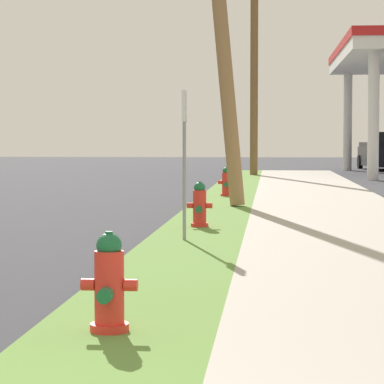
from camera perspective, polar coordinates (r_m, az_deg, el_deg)
name	(u,v)px	position (r m, az deg, el deg)	size (l,w,h in m)	color
fire_hydrant_nearest	(109,288)	(6.64, -5.32, -6.14)	(0.42, 0.37, 0.74)	red
fire_hydrant_second	(200,207)	(14.61, 0.49, -0.96)	(0.42, 0.38, 0.74)	red
fire_hydrant_third	(226,183)	(22.74, 2.21, 0.56)	(0.42, 0.37, 0.74)	red
utility_pole_midground	(220,9)	(19.80, 1.79, 11.60)	(1.58, 1.53, 8.38)	#937047
utility_pole_background	(254,50)	(37.08, 4.00, 9.04)	(1.28, 0.79, 10.07)	brown
street_sign_post	(184,133)	(12.62, -0.49, 3.77)	(0.05, 0.36, 2.12)	gray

